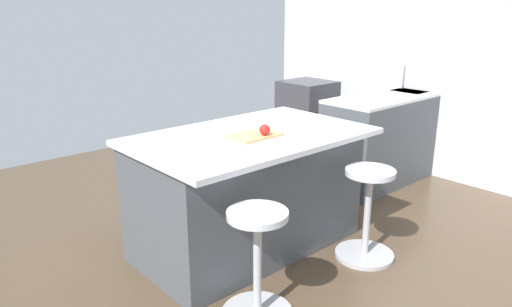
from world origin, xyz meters
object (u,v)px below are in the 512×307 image
oven_range (307,116)px  stool_by_window (367,217)px  stool_middle (257,268)px  apple_red (264,130)px  kitchen_island (248,190)px  cutting_board (255,135)px

oven_range → stool_by_window: (1.77, 2.22, -0.12)m
stool_middle → apple_red: size_ratio=8.97×
kitchen_island → stool_by_window: (-0.54, 0.72, -0.14)m
oven_range → cutting_board: cutting_board is taller
stool_by_window → stool_middle: bearing=0.0°
stool_by_window → cutting_board: bearing=-45.7°
stool_middle → stool_by_window: bearing=180.0°
stool_by_window → stool_middle: (1.09, 0.00, 0.00)m
oven_range → kitchen_island: size_ratio=0.52×
kitchen_island → cutting_board: cutting_board is taller
oven_range → stool_by_window: bearing=51.4°
cutting_board → oven_range: bearing=-145.4°
stool_by_window → apple_red: (0.55, -0.53, 0.65)m
kitchen_island → stool_by_window: kitchen_island is taller
oven_range → stool_by_window: oven_range is taller
cutting_board → stool_by_window: bearing=134.3°
cutting_board → apple_red: 0.09m
stool_middle → apple_red: 1.00m
stool_by_window → cutting_board: size_ratio=1.93×
stool_middle → apple_red: apple_red is taller
stool_by_window → stool_middle: same height
stool_middle → cutting_board: (-0.51, -0.60, 0.61)m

